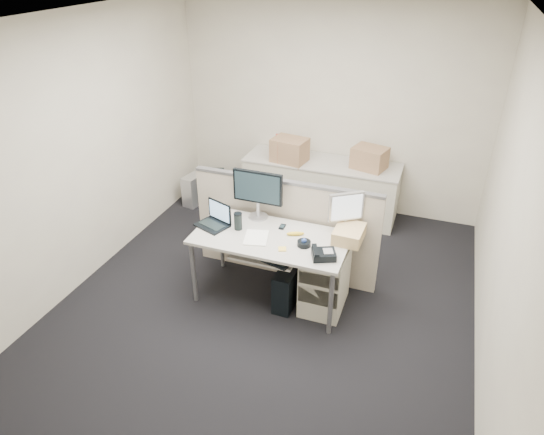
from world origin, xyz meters
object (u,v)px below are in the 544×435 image
at_px(monitor_main, 258,195).
at_px(laptop, 211,216).
at_px(desk, 271,242).
at_px(desk_phone, 324,255).

relative_size(monitor_main, laptop, 1.68).
height_order(desk, desk_phone, desk_phone).
relative_size(desk, laptop, 4.85).
relative_size(desk, monitor_main, 2.89).
bearing_deg(laptop, monitor_main, 61.80).
bearing_deg(desk, desk_phone, -17.41).
xyz_separation_m(monitor_main, desk_phone, (0.82, -0.49, -0.23)).
relative_size(laptop, desk_phone, 1.48).
bearing_deg(laptop, desk, 22.29).
height_order(desk, laptop, laptop).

